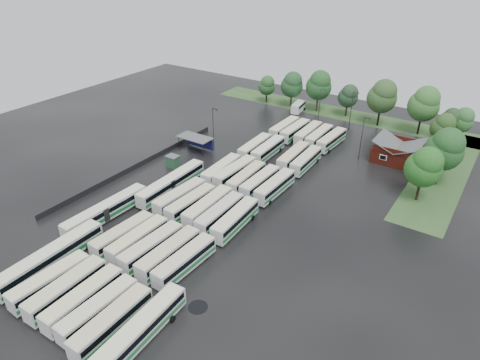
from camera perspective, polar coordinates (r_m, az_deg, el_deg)
The scene contains 62 objects.
ground at distance 78.22m, azimuth -6.14°, elevation -4.77°, with size 160.00×160.00×0.00m, color black.
brick_building at distance 102.44m, azimuth 20.25°, elevation 3.32°, with size 10.07×8.60×5.39m.
wash_shed at distance 101.38m, azimuth -5.90°, elevation 5.49°, with size 8.20×4.20×3.58m.
utility_hut at distance 95.12m, azimuth -8.95°, elevation 2.50°, with size 2.70×2.20×2.62m.
grass_strip_north at distance 128.42m, azimuth 13.38°, elevation 8.60°, with size 80.00×10.00×0.01m, color #315425.
grass_strip_east at distance 101.90m, azimuth 25.42°, elevation 0.91°, with size 10.00×50.00×0.01m, color #315425.
west_fence at distance 96.48m, azimuth -13.39°, elevation 1.95°, with size 0.10×50.00×1.20m, color #2D2D30.
bus_r0c0 at distance 67.14m, azimuth -23.95°, elevation -12.23°, with size 3.04×11.92×3.29m.
bus_r0c1 at distance 64.94m, azimuth -22.10°, elevation -13.33°, with size 2.88×12.18×3.37m.
bus_r0c2 at distance 62.68m, azimuth -20.13°, elevation -14.69°, with size 2.82×12.06×3.34m.
bus_r0c3 at distance 60.71m, azimuth -18.33°, elevation -16.08°, with size 2.67×11.72×3.25m.
bus_r0c4 at distance 58.62m, azimuth -16.68°, elevation -17.67°, with size 2.84×12.07×3.34m.
bus_r1c0 at distance 72.63m, azimuth -15.33°, elevation -7.06°, with size 3.03×11.72×3.23m.
bus_r1c1 at distance 70.96m, azimuth -13.45°, elevation -7.74°, with size 2.56×11.62×3.23m.
bus_r1c2 at distance 68.89m, azimuth -11.69°, elevation -8.74°, with size 2.95×11.95×3.30m.
bus_r1c3 at distance 67.08m, azimuth -9.46°, elevation -9.64°, with size 2.74×12.11×3.36m.
bus_r1c4 at distance 65.46m, azimuth -7.37°, elevation -10.65°, with size 2.85×11.80×3.27m.
bus_r2c0 at distance 80.61m, azimuth -8.00°, elevation -2.24°, with size 3.12×12.04×3.32m.
bus_r2c1 at distance 78.58m, azimuth -6.57°, elevation -3.08°, with size 2.89×11.63×3.21m.
bus_r2c2 at distance 77.03m, azimuth -4.29°, elevation -3.60°, with size 2.87×12.22×3.39m.
bus_r2c3 at distance 75.20m, azimuth -2.70°, elevation -4.49°, with size 2.77×11.88×3.29m.
bus_r2c4 at distance 73.54m, azimuth -0.63°, elevation -5.31°, with size 3.11×12.04×3.32m.
bus_r3c0 at distance 89.32m, azimuth -2.48°, elevation 1.35°, with size 2.98×11.85×3.27m.
bus_r3c1 at distance 88.25m, azimuth -0.70°, elevation 1.05°, with size 3.08×12.26×3.38m.
bus_r3c2 at distance 86.35m, azimuth 0.86°, elevation 0.30°, with size 2.80×11.57×3.20m.
bus_r3c3 at distance 84.89m, azimuth 2.68°, elevation -0.28°, with size 2.58×11.55×3.21m.
bus_r3c4 at distance 83.50m, azimuth 4.66°, elevation -0.86°, with size 2.66×11.79×3.27m.
bus_r4c0 at distance 99.57m, azimuth 2.01°, elevation 4.42°, with size 2.88×11.78×3.26m.
bus_r4c1 at distance 98.49m, azimuth 3.78°, elevation 4.09°, with size 2.85×11.83×3.27m.
bus_r4c3 at distance 95.58m, azimuth 7.11°, elevation 3.12°, with size 3.02×12.02×3.32m.
bus_r4c4 at distance 94.32m, azimuth 8.78°, elevation 2.58°, with size 2.77×11.57×3.20m.
bus_r5c0 at distance 110.69m, azimuth 5.94°, elevation 6.91°, with size 2.54×11.77×3.28m.
bus_r5c1 at distance 109.43m, azimuth 7.36°, elevation 6.55°, with size 2.64×11.71×3.25m.
bus_r5c2 at distance 108.26m, azimuth 9.07°, elevation 6.17°, with size 2.76×11.75×3.26m.
bus_r5c3 at distance 106.96m, azimuth 10.49°, elevation 5.73°, with size 2.49×11.51×3.20m.
bus_r5c4 at distance 105.60m, azimuth 12.09°, elevation 5.25°, with size 2.97×11.60×3.20m.
artic_bus_west_a at distance 71.46m, azimuth -23.94°, elevation -9.41°, with size 2.97×18.06×3.34m.
artic_bus_west_b at distance 85.48m, azimuth -9.11°, elevation -0.38°, with size 2.83×17.68×3.27m.
artic_bus_west_c at distance 79.56m, azimuth -17.43°, elevation -3.93°, with size 2.87×17.37×3.21m.
artic_bus_east at distance 56.28m, azimuth -14.13°, elevation -19.73°, with size 3.42×17.86×3.29m.
minibus at distance 127.11m, azimuth 7.78°, elevation 9.66°, with size 3.21×6.63×2.78m.
tree_north_0 at distance 132.64m, azimuth 3.63°, elevation 12.49°, with size 5.15×5.15×8.53m.
tree_north_1 at distance 129.09m, azimuth 6.98°, elevation 12.55°, with size 6.53×6.53×10.81m.
tree_north_2 at distance 126.49m, azimuth 10.51°, elevation 12.34°, with size 7.34×7.34×12.15m.
tree_north_3 at distance 124.89m, azimuth 14.27°, elevation 10.83°, with size 5.63×5.63×9.32m.
tree_north_4 at distance 119.64m, azimuth 18.49°, elevation 10.57°, with size 7.74×7.74×12.82m.
tree_north_5 at distance 117.34m, azimuth 23.40°, elevation 9.34°, with size 7.76×7.76×12.85m.
tree_north_6 at distance 117.26m, azimuth 26.28°, elevation 7.24°, with size 5.17×5.17×8.57m.
tree_east_0 at distance 85.71m, azimuth 23.42°, elevation 1.66°, with size 6.85×6.85×11.34m.
tree_east_1 at distance 92.98m, azimuth 25.70°, elevation 3.79°, with size 7.57×7.57×12.54m.
tree_east_2 at distance 100.67m, azimuth 26.13°, elevation 4.17°, with size 5.55×5.54×9.17m.
tree_east_3 at distance 110.54m, azimuth 25.49°, elevation 6.47°, with size 5.63×5.63×9.33m.
tree_east_4 at distance 117.68m, azimuth 27.58°, elevation 7.14°, with size 5.41×5.41×8.96m.
lamp_post_ne at distance 99.06m, azimuth 16.02°, elevation 5.75°, with size 1.57×0.31×10.22m.
lamp_post_nw at distance 100.06m, azimuth -3.54°, elevation 7.20°, with size 1.62×0.32×10.51m.
lamp_post_back_w at distance 118.62m, azimuth 10.64°, elevation 10.05°, with size 1.48×0.29×9.59m.
lamp_post_back_e at distance 115.37m, azimuth 14.71°, elevation 9.29°, with size 1.60×0.31×10.37m.
puddle_0 at distance 70.82m, azimuth -18.98°, elevation -10.59°, with size 4.21×4.21×0.01m, color black.
puddle_1 at distance 63.08m, azimuth -16.13°, elevation -15.85°, with size 2.95×2.95×0.01m, color black.
puddle_2 at distance 85.46m, azimuth -8.60°, elevation -1.75°, with size 8.05×8.05×0.01m, color black.
puddle_3 at distance 75.09m, azimuth -2.57°, elevation -6.22°, with size 4.98×4.98×0.01m, color black.
puddle_4 at distance 60.93m, azimuth -5.64°, elevation -16.51°, with size 2.77×2.77×0.01m, color black.
Camera 1 is at (42.83, -48.94, 43.47)m, focal length 32.00 mm.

